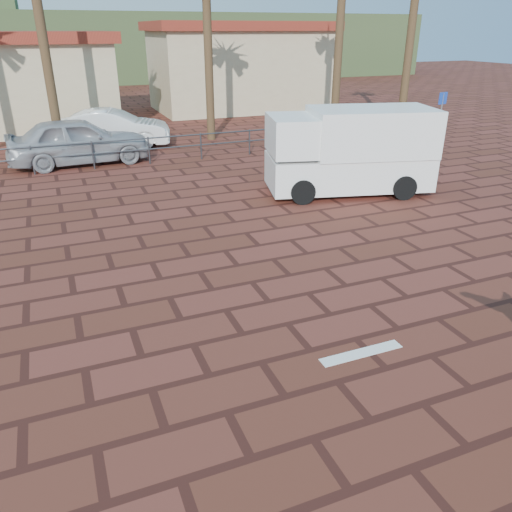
# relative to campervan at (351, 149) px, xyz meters

# --- Properties ---
(ground) EXTENTS (120.00, 120.00, 0.00)m
(ground) POSITION_rel_campervan_xyz_m (-4.99, -6.18, -1.32)
(ground) COLOR maroon
(ground) RESTS_ON ground
(paint_stripe) EXTENTS (1.40, 0.22, 0.01)m
(paint_stripe) POSITION_rel_campervan_xyz_m (-4.29, -7.38, -1.32)
(paint_stripe) COLOR white
(paint_stripe) RESTS_ON ground
(guardrail) EXTENTS (24.06, 0.06, 1.00)m
(guardrail) POSITION_rel_campervan_xyz_m (-4.99, 5.82, -0.64)
(guardrail) COLOR #47494F
(guardrail) RESTS_ON ground
(building_east) EXTENTS (10.60, 6.60, 5.00)m
(building_east) POSITION_rel_campervan_xyz_m (3.01, 17.82, 1.22)
(building_east) COLOR beige
(building_east) RESTS_ON ground
(hill_front) EXTENTS (70.00, 18.00, 6.00)m
(hill_front) POSITION_rel_campervan_xyz_m (-4.99, 43.82, 1.68)
(hill_front) COLOR #384C28
(hill_front) RESTS_ON ground
(campervan) EXTENTS (5.18, 3.13, 2.51)m
(campervan) POSITION_rel_campervan_xyz_m (0.00, 0.00, 0.00)
(campervan) COLOR white
(campervan) RESTS_ON ground
(car_silver) EXTENTS (5.11, 2.28, 1.71)m
(car_silver) POSITION_rel_campervan_xyz_m (-7.35, 6.82, -0.47)
(car_silver) COLOR #A4A5AA
(car_silver) RESTS_ON ground
(car_white) EXTENTS (4.97, 2.72, 1.55)m
(car_white) POSITION_rel_campervan_xyz_m (-5.82, 9.33, -0.54)
(car_white) COLOR white
(car_white) RESTS_ON ground
(street_sign) EXTENTS (0.46, 0.14, 2.29)m
(street_sign) POSITION_rel_campervan_xyz_m (6.63, 3.82, 0.28)
(street_sign) COLOR gray
(street_sign) RESTS_ON ground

